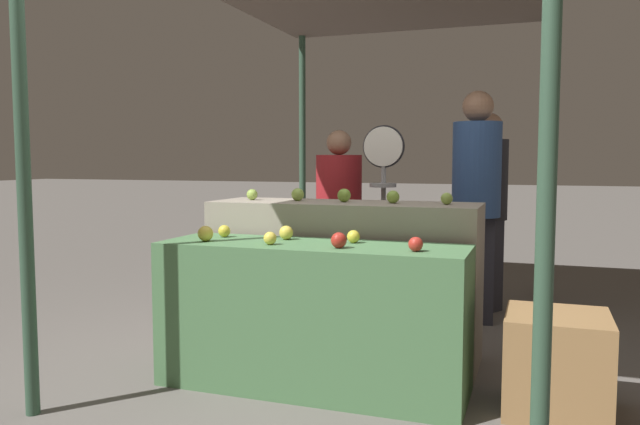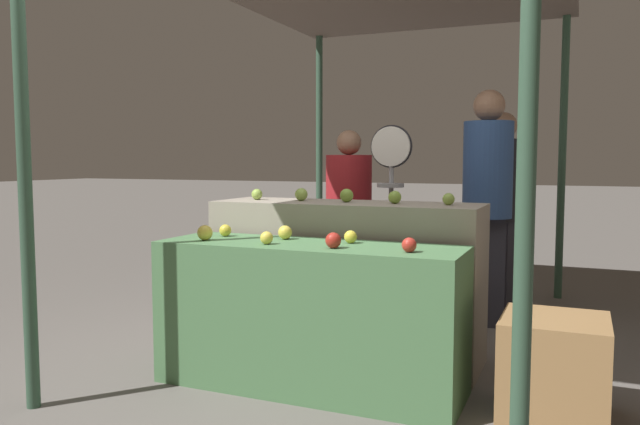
{
  "view_description": "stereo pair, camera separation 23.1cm",
  "coord_description": "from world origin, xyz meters",
  "px_view_note": "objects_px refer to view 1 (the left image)",
  "views": [
    {
      "loc": [
        1.2,
        -3.25,
        1.3
      ],
      "look_at": [
        -0.06,
        0.3,
        0.98
      ],
      "focal_mm": 35.0,
      "sensor_mm": 36.0,
      "label": 1
    },
    {
      "loc": [
        1.41,
        -3.17,
        1.3
      ],
      "look_at": [
        -0.06,
        0.3,
        0.98
      ],
      "focal_mm": 35.0,
      "sensor_mm": 36.0,
      "label": 2
    }
  ],
  "objects_px": {
    "person_customer_right": "(476,190)",
    "person_vendor_at_scale": "(339,211)",
    "wooden_crate_side": "(557,363)",
    "person_customer_left": "(488,196)",
    "produce_scale": "(383,180)"
  },
  "relations": [
    {
      "from": "person_customer_left",
      "to": "wooden_crate_side",
      "type": "bearing_deg",
      "value": 133.46
    },
    {
      "from": "person_vendor_at_scale",
      "to": "wooden_crate_side",
      "type": "relative_size",
      "value": 3.0
    },
    {
      "from": "person_customer_left",
      "to": "wooden_crate_side",
      "type": "xyz_separation_m",
      "value": [
        0.52,
        -2.15,
        -0.73
      ]
    },
    {
      "from": "produce_scale",
      "to": "wooden_crate_side",
      "type": "distance_m",
      "value": 1.92
    },
    {
      "from": "person_customer_right",
      "to": "person_vendor_at_scale",
      "type": "bearing_deg",
      "value": -1.7
    },
    {
      "from": "person_vendor_at_scale",
      "to": "person_customer_left",
      "type": "distance_m",
      "value": 1.31
    },
    {
      "from": "person_vendor_at_scale",
      "to": "person_customer_right",
      "type": "relative_size",
      "value": 0.84
    },
    {
      "from": "person_customer_right",
      "to": "wooden_crate_side",
      "type": "xyz_separation_m",
      "value": [
        0.58,
        -1.66,
        -0.8
      ]
    },
    {
      "from": "wooden_crate_side",
      "to": "person_customer_left",
      "type": "bearing_deg",
      "value": 103.69
    },
    {
      "from": "produce_scale",
      "to": "person_customer_left",
      "type": "height_order",
      "value": "person_customer_left"
    },
    {
      "from": "person_customer_left",
      "to": "person_customer_right",
      "type": "bearing_deg",
      "value": 113.6
    },
    {
      "from": "person_customer_right",
      "to": "wooden_crate_side",
      "type": "relative_size",
      "value": 3.57
    },
    {
      "from": "produce_scale",
      "to": "wooden_crate_side",
      "type": "bearing_deg",
      "value": -44.51
    },
    {
      "from": "produce_scale",
      "to": "person_vendor_at_scale",
      "type": "bearing_deg",
      "value": 144.81
    },
    {
      "from": "produce_scale",
      "to": "wooden_crate_side",
      "type": "xyz_separation_m",
      "value": [
        1.21,
        -1.19,
        -0.89
      ]
    }
  ]
}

